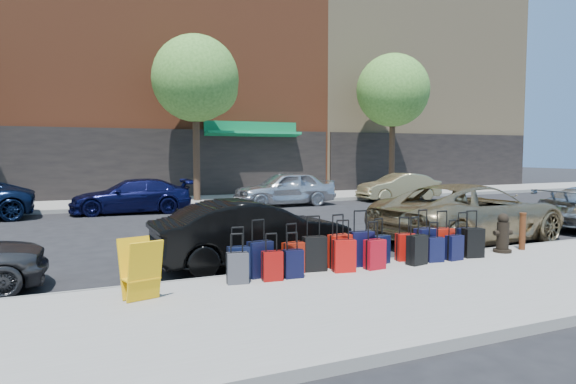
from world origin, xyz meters
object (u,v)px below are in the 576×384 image
car_far_1 (131,196)px  car_near_2 (471,213)px  tree_center (199,81)px  car_far_3 (399,187)px  tree_right (395,93)px  car_near_1 (253,233)px  fire_hydrant (503,234)px  bollard (522,231)px  car_far_2 (284,188)px  display_rack (140,270)px  suitcase_front_5 (361,249)px

car_far_1 → car_near_2: bearing=39.4°
tree_center → car_far_3: 10.43m
tree_right → car_near_1: tree_right is taller
fire_hydrant → car_far_1: (-6.11, 11.91, 0.10)m
bollard → car_far_1: car_far_1 is taller
car_far_2 → car_near_1: bearing=-27.7°
car_near_1 → car_far_3: car_near_1 is taller
display_rack → car_near_2: (8.48, 2.27, 0.16)m
car_far_1 → bollard: bearing=34.2°
fire_hydrant → car_near_2: car_near_2 is taller
tree_center → car_near_2: 13.94m
tree_right → bollard: tree_right is taller
bollard → car_far_3: size_ratio=0.21×
tree_right → display_rack: size_ratio=8.24×
fire_hydrant → car_far_2: bearing=98.8°
car_near_1 → car_far_3: 15.19m
bollard → display_rack: size_ratio=0.93×
bollard → car_near_1: 5.94m
fire_hydrant → car_near_2: (0.87, 1.84, 0.21)m
tree_right → car_far_3: (-1.59, -2.57, -4.77)m
bollard → display_rack: display_rack is taller
bollard → car_near_2: 1.83m
bollard → car_near_2: car_near_2 is taller
car_far_3 → car_near_2: bearing=-23.6°
tree_right → suitcase_front_5: size_ratio=6.89×
display_rack → car_far_3: 18.41m
tree_right → car_far_1: bearing=-169.6°
car_near_1 → fire_hydrant: bearing=-108.6°
tree_center → bollard: bearing=-76.6°
suitcase_front_5 → display_rack: (-4.13, -0.55, 0.11)m
fire_hydrant → car_far_1: car_far_1 is taller
car_near_1 → car_far_1: (-1.01, 10.30, -0.02)m
car_far_2 → display_rack: bearing=-32.8°
car_near_2 → tree_center: bearing=8.7°
tree_right → car_far_2: tree_right is taller
fire_hydrant → car_near_1: 5.35m
tree_center → bollard: tree_center is taller
display_rack → car_near_1: (2.51, 2.03, 0.08)m
car_near_1 → tree_right: bearing=-46.0°
display_rack → car_far_1: size_ratio=0.20×
fire_hydrant → car_near_1: (-5.10, 1.61, 0.13)m
car_far_1 → car_far_2: size_ratio=1.01×
suitcase_front_5 → tree_center: bearing=95.6°
bollard → display_rack: (-8.23, -0.46, 0.01)m
car_near_2 → display_rack: bearing=97.3°
display_rack → car_far_1: bearing=68.7°
fire_hydrant → car_near_2: 2.05m
tree_center → bollard: size_ratio=8.89×
fire_hydrant → display_rack: size_ratio=0.95×
tree_right → car_near_2: (-6.81, -12.61, -4.66)m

